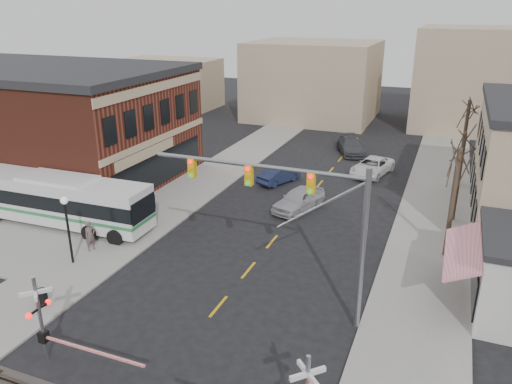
% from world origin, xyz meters
% --- Properties ---
extents(ground, '(160.00, 160.00, 0.00)m').
position_xyz_m(ground, '(0.00, 0.00, 0.00)').
color(ground, black).
rests_on(ground, ground).
extents(sidewalk_west, '(5.00, 60.00, 0.12)m').
position_xyz_m(sidewalk_west, '(-9.50, 20.00, 0.06)').
color(sidewalk_west, gray).
rests_on(sidewalk_west, ground).
extents(sidewalk_east, '(5.00, 60.00, 0.12)m').
position_xyz_m(sidewalk_east, '(9.50, 20.00, 0.06)').
color(sidewalk_east, gray).
rests_on(sidewalk_east, ground).
extents(brick_building, '(30.40, 15.40, 9.60)m').
position_xyz_m(brick_building, '(-26.98, 16.00, 4.81)').
color(brick_building, maroon).
rests_on(brick_building, ground).
extents(tree_east_a, '(0.28, 0.28, 6.75)m').
position_xyz_m(tree_east_a, '(10.50, 12.00, 3.50)').
color(tree_east_a, '#382B21').
rests_on(tree_east_a, sidewalk_east).
extents(tree_east_b, '(0.28, 0.28, 6.30)m').
position_xyz_m(tree_east_b, '(10.80, 18.00, 3.27)').
color(tree_east_b, '#382B21').
rests_on(tree_east_b, sidewalk_east).
extents(tree_east_c, '(0.28, 0.28, 7.20)m').
position_xyz_m(tree_east_c, '(11.00, 26.00, 3.72)').
color(tree_east_c, '#382B21').
rests_on(tree_east_c, sidewalk_east).
extents(transit_bus, '(13.28, 3.20, 3.40)m').
position_xyz_m(transit_bus, '(-14.42, 7.12, 1.91)').
color(transit_bus, silver).
rests_on(transit_bus, ground).
extents(traffic_signal_mast, '(10.52, 0.30, 8.00)m').
position_xyz_m(traffic_signal_mast, '(4.01, 2.85, 5.77)').
color(traffic_signal_mast, gray).
rests_on(traffic_signal_mast, ground).
extents(rr_crossing_west, '(5.60, 1.36, 4.00)m').
position_xyz_m(rr_crossing_west, '(-4.82, -4.31, 1.97)').
color(rr_crossing_west, gray).
rests_on(rr_crossing_west, ground).
extents(street_lamp, '(0.44, 0.44, 4.17)m').
position_xyz_m(street_lamp, '(-9.97, 2.84, 3.11)').
color(street_lamp, black).
rests_on(street_lamp, sidewalk_west).
extents(trash_bin, '(0.60, 0.60, 0.82)m').
position_xyz_m(trash_bin, '(-8.37, -1.28, 0.53)').
color(trash_bin, black).
rests_on(trash_bin, sidewalk_west).
extents(car_a, '(3.39, 5.33, 1.69)m').
position_xyz_m(car_a, '(0.00, 15.84, 0.85)').
color(car_a, '#A7A6AB').
rests_on(car_a, ground).
extents(car_b, '(2.97, 4.44, 1.38)m').
position_xyz_m(car_b, '(-3.38, 21.04, 0.69)').
color(car_b, '#181F3C').
rests_on(car_b, ground).
extents(car_c, '(3.71, 5.90, 1.52)m').
position_xyz_m(car_c, '(3.70, 26.24, 0.76)').
color(car_c, silver).
rests_on(car_c, ground).
extents(car_d, '(4.22, 5.91, 1.59)m').
position_xyz_m(car_d, '(0.51, 32.43, 0.79)').
color(car_d, '#3E3F43').
rests_on(car_d, ground).
extents(pedestrian_near, '(0.66, 0.81, 1.92)m').
position_xyz_m(pedestrian_near, '(-9.99, 4.58, 1.08)').
color(pedestrian_near, '#5E4C4B').
rests_on(pedestrian_near, sidewalk_west).
extents(pedestrian_far, '(0.98, 0.98, 1.60)m').
position_xyz_m(pedestrian_far, '(-9.70, 6.39, 0.92)').
color(pedestrian_far, '#333359').
rests_on(pedestrian_far, sidewalk_west).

